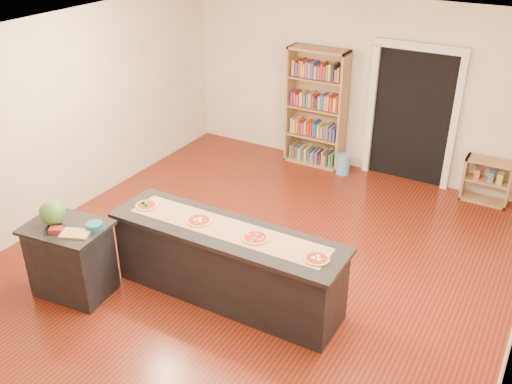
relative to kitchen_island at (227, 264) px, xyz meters
The scene contains 16 objects.
room 1.10m from the kitchen_island, 96.53° to the left, with size 6.00×7.00×2.80m.
doorway 4.18m from the kitchen_island, 78.27° to the left, with size 1.40×0.09×2.21m.
kitchen_island is the anchor object (origin of this frame).
side_counter 1.78m from the kitchen_island, 153.15° to the right, with size 0.90×0.66×0.89m.
bookshelf 3.93m from the kitchen_island, 100.28° to the left, with size 0.99×0.35×1.97m, color #A27C4E.
low_shelf 4.41m from the kitchen_island, 61.38° to the left, with size 0.68×0.29×0.68m, color #A27C4E.
waste_bin 3.71m from the kitchen_island, 91.58° to the left, with size 0.22×0.22×0.32m, color #5D9DD0.
kraft_paper 0.45m from the kitchen_island, 90.47° to the left, with size 2.36×0.43×0.00m, color #886346.
watermelon 2.00m from the kitchen_island, 154.45° to the right, with size 0.28×0.28×0.28m, color #144214.
cutting_board 1.68m from the kitchen_island, 147.34° to the right, with size 0.30×0.20×0.02m, color tan.
package_red 1.90m from the kitchen_island, 149.24° to the right, with size 0.14×0.10×0.05m, color maroon.
package_teal 1.51m from the kitchen_island, 151.72° to the right, with size 0.18×0.18×0.07m, color #195966.
pizza_a 1.18m from the kitchen_island, behind, with size 0.26×0.26×0.02m.
pizza_b 0.58m from the kitchen_island, behind, with size 0.28×0.28×0.02m.
pizza_c 0.58m from the kitchen_island, ahead, with size 0.29×0.29×0.02m.
pizza_d 1.18m from the kitchen_island, ahead, with size 0.28×0.28×0.02m.
Camera 1 is at (2.98, -4.96, 4.15)m, focal length 40.00 mm.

